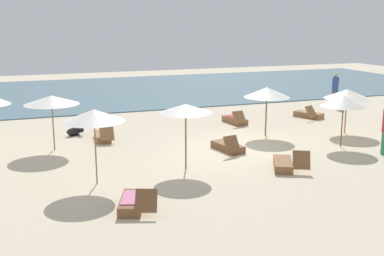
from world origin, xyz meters
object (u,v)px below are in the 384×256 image
(umbrella_3, at_px, (51,100))
(lounger_4, at_px, (228,147))
(dog, at_px, (75,131))
(umbrella_7, at_px, (344,101))
(umbrella_8, at_px, (186,109))
(person_3, at_px, (335,90))
(lounger_6, at_px, (133,202))
(lounger_3, at_px, (235,120))
(umbrella_1, at_px, (347,94))
(lounger_1, at_px, (103,136))
(lounger_5, at_px, (285,164))
(umbrella_5, at_px, (94,116))
(umbrella_2, at_px, (267,92))
(lounger_2, at_px, (309,114))

(umbrella_3, relative_size, lounger_4, 1.25)
(dog, bearing_deg, umbrella_7, -29.39)
(umbrella_8, distance_m, person_3, 14.90)
(lounger_6, bearing_deg, lounger_3, 51.21)
(umbrella_1, distance_m, lounger_1, 10.86)
(lounger_5, bearing_deg, lounger_1, 130.14)
(lounger_1, xyz_separation_m, lounger_4, (4.27, -3.37, 0.00))
(umbrella_1, height_order, umbrella_3, umbrella_3)
(lounger_1, bearing_deg, lounger_5, -49.86)
(lounger_5, height_order, person_3, person_3)
(lounger_3, bearing_deg, umbrella_5, -139.77)
(umbrella_2, distance_m, dog, 8.55)
(lounger_3, height_order, person_3, person_3)
(umbrella_2, height_order, umbrella_5, umbrella_5)
(lounger_4, distance_m, lounger_5, 2.88)
(umbrella_5, relative_size, lounger_3, 1.35)
(umbrella_2, xyz_separation_m, dog, (-7.88, 2.85, -1.72))
(umbrella_8, xyz_separation_m, person_3, (12.21, 8.46, -1.11))
(lounger_3, bearing_deg, dog, 179.36)
(umbrella_1, distance_m, person_3, 6.95)
(umbrella_1, bearing_deg, umbrella_5, -165.04)
(lounger_2, bearing_deg, lounger_3, 179.49)
(umbrella_5, bearing_deg, person_3, 30.28)
(lounger_5, distance_m, lounger_6, 5.93)
(umbrella_1, xyz_separation_m, lounger_6, (-11.01, -5.46, -1.59))
(umbrella_8, height_order, lounger_5, umbrella_8)
(umbrella_3, bearing_deg, lounger_4, -21.35)
(umbrella_8, relative_size, lounger_1, 1.31)
(umbrella_2, bearing_deg, umbrella_7, -54.08)
(umbrella_3, xyz_separation_m, lounger_5, (7.21, -5.21, -1.81))
(lounger_2, height_order, lounger_6, lounger_2)
(umbrella_7, distance_m, lounger_3, 6.08)
(umbrella_7, height_order, person_3, umbrella_7)
(umbrella_7, relative_size, lounger_1, 1.20)
(lounger_2, bearing_deg, lounger_4, -145.81)
(umbrella_7, height_order, lounger_1, umbrella_7)
(lounger_1, height_order, person_3, person_3)
(umbrella_7, relative_size, lounger_6, 1.14)
(umbrella_2, bearing_deg, lounger_5, -110.74)
(umbrella_2, xyz_separation_m, lounger_3, (-0.18, 2.76, -1.74))
(lounger_2, xyz_separation_m, dog, (-11.89, 0.12, 0.02))
(umbrella_7, bearing_deg, lounger_6, -159.34)
(lounger_2, bearing_deg, umbrella_1, -96.46)
(lounger_5, xyz_separation_m, lounger_6, (-5.68, -1.70, 0.00))
(umbrella_1, height_order, lounger_4, umbrella_1)
(umbrella_2, relative_size, lounger_4, 1.24)
(lounger_3, xyz_separation_m, lounger_6, (-7.21, -8.97, -0.00))
(lounger_4, xyz_separation_m, lounger_5, (0.89, -2.74, -0.00))
(umbrella_2, xyz_separation_m, umbrella_3, (-8.92, 0.71, 0.06))
(lounger_3, relative_size, dog, 2.14)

